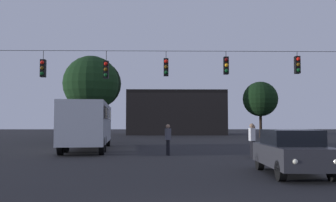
% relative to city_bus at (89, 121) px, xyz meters
% --- Properties ---
extents(ground_plane, '(168.00, 168.00, 0.00)m').
position_rel_city_bus_xyz_m(ground_plane, '(5.32, 5.46, -1.87)').
color(ground_plane, black).
rests_on(ground_plane, ground).
extents(overhead_signal_span, '(19.94, 0.44, 6.20)m').
position_rel_city_bus_xyz_m(overhead_signal_span, '(5.26, -4.77, 1.84)').
color(overhead_signal_span, black).
rests_on(overhead_signal_span, ground).
extents(city_bus, '(3.50, 11.18, 3.00)m').
position_rel_city_bus_xyz_m(city_bus, '(0.00, 0.00, 0.00)').
color(city_bus, '#B7BCC6').
rests_on(city_bus, ground).
extents(car_near_right, '(1.94, 4.39, 1.52)m').
position_rel_city_bus_xyz_m(car_near_right, '(9.21, -12.45, -1.07)').
color(car_near_right, '#2D2D33').
rests_on(car_near_right, ground).
extents(pedestrian_crossing_left, '(0.25, 0.37, 1.66)m').
position_rel_city_bus_xyz_m(pedestrian_crossing_left, '(9.71, -4.88, -0.93)').
color(pedestrian_crossing_left, black).
rests_on(pedestrian_crossing_left, ground).
extents(pedestrian_crossing_center, '(0.34, 0.42, 1.69)m').
position_rel_city_bus_xyz_m(pedestrian_crossing_center, '(5.15, -4.41, -0.91)').
color(pedestrian_crossing_center, black).
rests_on(pedestrian_crossing_center, ground).
extents(pedestrian_crossing_right, '(0.27, 0.38, 1.74)m').
position_rel_city_bus_xyz_m(pedestrian_crossing_right, '(9.36, -6.07, -0.88)').
color(pedestrian_crossing_right, black).
rests_on(pedestrian_crossing_right, ground).
extents(corner_building, '(14.81, 9.50, 6.70)m').
position_rel_city_bus_xyz_m(corner_building, '(7.12, 35.07, 1.48)').
color(corner_building, black).
rests_on(corner_building, ground).
extents(tree_left_silhouette, '(4.32, 4.32, 6.92)m').
position_rel_city_bus_xyz_m(tree_left_silhouette, '(17.10, 21.96, 2.89)').
color(tree_left_silhouette, black).
rests_on(tree_left_silhouette, ground).
extents(tree_behind_building, '(5.68, 5.68, 9.31)m').
position_rel_city_bus_xyz_m(tree_behind_building, '(-2.86, 20.72, 4.59)').
color(tree_behind_building, '#2D2116').
rests_on(tree_behind_building, ground).
extents(tree_right_far, '(5.02, 5.02, 7.84)m').
position_rel_city_bus_xyz_m(tree_right_far, '(-1.55, 9.22, 3.44)').
color(tree_right_far, '#2D2116').
rests_on(tree_right_far, ground).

